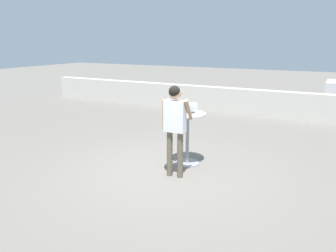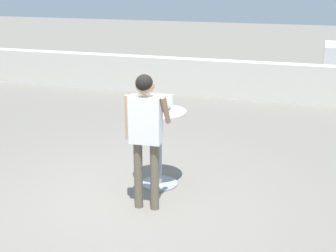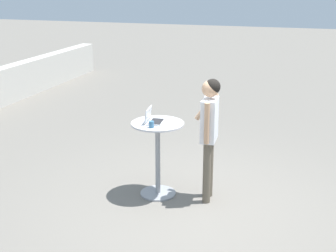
% 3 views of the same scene
% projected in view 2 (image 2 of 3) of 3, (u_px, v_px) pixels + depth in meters
% --- Properties ---
extents(ground_plane, '(50.00, 50.00, 0.00)m').
position_uv_depth(ground_plane, '(135.00, 200.00, 6.19)').
color(ground_plane, slate).
extents(pavement_kerb, '(16.94, 0.35, 0.90)m').
position_uv_depth(pavement_kerb, '(221.00, 79.00, 11.35)').
color(pavement_kerb, beige).
rests_on(pavement_kerb, ground_plane).
extents(cafe_table, '(0.74, 0.74, 1.09)m').
position_uv_depth(cafe_table, '(159.00, 138.00, 6.45)').
color(cafe_table, gray).
rests_on(cafe_table, ground_plane).
extents(laptop, '(0.35, 0.27, 0.21)m').
position_uv_depth(laptop, '(160.00, 107.00, 6.37)').
color(laptop, '#B7BABF').
rests_on(laptop, cafe_table).
extents(coffee_mug, '(0.10, 0.07, 0.09)m').
position_uv_depth(coffee_mug, '(143.00, 106.00, 6.39)').
color(coffee_mug, '#336084').
rests_on(coffee_mug, cafe_table).
extents(standing_person, '(0.53, 0.40, 1.74)m').
position_uv_depth(standing_person, '(146.00, 125.00, 5.65)').
color(standing_person, brown).
rests_on(standing_person, ground_plane).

